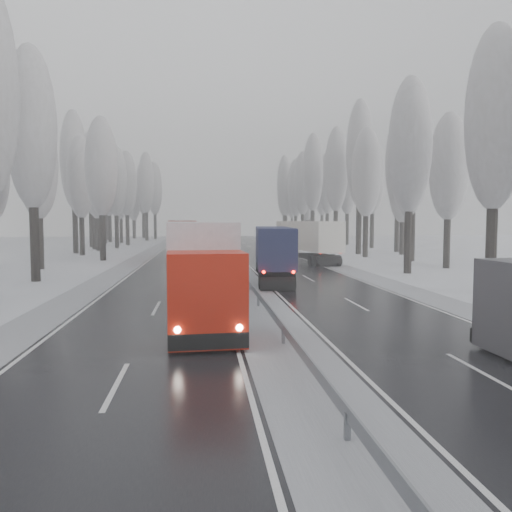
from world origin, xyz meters
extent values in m
plane|color=white|center=(0.00, 0.00, 0.00)|extent=(260.00, 260.00, 0.00)
cube|color=black|center=(5.25, 30.00, 0.01)|extent=(7.50, 200.00, 0.03)
cube|color=black|center=(-5.25, 30.00, 0.01)|extent=(7.50, 200.00, 0.03)
cube|color=#A7A9AF|center=(0.00, 30.00, 0.02)|extent=(3.00, 200.00, 0.04)
cube|color=#A7A9AF|center=(10.20, 30.00, 0.02)|extent=(2.40, 200.00, 0.04)
cube|color=#A7A9AF|center=(-10.20, 30.00, 0.02)|extent=(2.40, 200.00, 0.04)
cube|color=slate|center=(0.00, 30.00, 0.60)|extent=(0.06, 200.00, 0.32)
cube|color=slate|center=(0.00, -4.00, 0.30)|extent=(0.12, 0.12, 0.60)
cube|color=slate|center=(0.00, 28.00, 0.30)|extent=(0.12, 0.12, 0.60)
cube|color=slate|center=(0.00, 60.00, 0.30)|extent=(0.12, 0.12, 0.60)
cylinder|color=black|center=(15.04, 15.67, 2.80)|extent=(0.68, 0.68, 5.60)
ellipsoid|color=gray|center=(15.04, 15.67, 10.80)|extent=(3.60, 3.60, 11.45)
cylinder|color=black|center=(14.51, 27.03, 2.81)|extent=(0.68, 0.68, 5.62)
ellipsoid|color=gray|center=(14.51, 27.03, 10.84)|extent=(3.60, 3.60, 11.48)
cylinder|color=black|center=(20.02, 31.03, 2.47)|extent=(0.64, 0.64, 4.94)
ellipsoid|color=gray|center=(20.02, 31.03, 9.53)|extent=(3.60, 3.60, 10.09)
cylinder|color=black|center=(17.90, 35.17, 2.66)|extent=(0.66, 0.66, 5.32)
ellipsoid|color=gray|center=(17.90, 35.17, 10.27)|extent=(3.60, 3.60, 10.88)
cylinder|color=black|center=(20.12, 39.17, 3.16)|extent=(0.72, 0.72, 6.31)
ellipsoid|color=gray|center=(20.12, 39.17, 12.17)|extent=(3.60, 3.60, 12.90)
cylinder|color=black|center=(17.02, 45.60, 2.69)|extent=(0.67, 0.67, 5.38)
ellipsoid|color=gray|center=(17.02, 45.60, 10.37)|extent=(3.60, 3.60, 10.98)
cylinder|color=black|center=(23.31, 49.60, 2.30)|extent=(0.62, 0.62, 4.59)
ellipsoid|color=gray|center=(23.31, 49.60, 8.86)|extent=(3.60, 3.60, 9.39)
cylinder|color=black|center=(17.90, 51.02, 3.47)|extent=(0.76, 0.76, 6.95)
ellipsoid|color=gray|center=(17.90, 51.02, 13.40)|extent=(3.60, 3.60, 14.19)
cylinder|color=black|center=(24.81, 55.02, 3.30)|extent=(0.74, 0.74, 6.59)
ellipsoid|color=gray|center=(24.81, 55.02, 12.71)|extent=(3.60, 3.60, 13.46)
cylinder|color=black|center=(17.56, 61.27, 3.18)|extent=(0.72, 0.72, 6.37)
ellipsoid|color=gray|center=(17.56, 61.27, 12.28)|extent=(3.60, 3.60, 13.01)
cylinder|color=black|center=(24.72, 65.27, 2.99)|extent=(0.70, 0.70, 5.97)
ellipsoid|color=gray|center=(24.72, 65.27, 11.52)|extent=(3.60, 3.60, 12.20)
cylinder|color=black|center=(16.34, 71.95, 3.33)|extent=(0.74, 0.74, 6.65)
ellipsoid|color=gray|center=(16.34, 71.95, 12.83)|extent=(3.60, 3.60, 13.59)
cylinder|color=black|center=(23.71, 75.95, 3.07)|extent=(0.71, 0.71, 6.14)
ellipsoid|color=gray|center=(23.71, 75.95, 11.84)|extent=(3.60, 3.60, 12.54)
cylinder|color=black|center=(16.56, 81.70, 3.03)|extent=(0.71, 0.71, 6.05)
ellipsoid|color=gray|center=(16.56, 81.70, 11.68)|extent=(3.60, 3.60, 12.37)
cylinder|color=black|center=(22.48, 85.70, 3.15)|extent=(0.72, 0.72, 6.30)
ellipsoid|color=gray|center=(22.48, 85.70, 12.15)|extent=(3.60, 3.60, 12.87)
cylinder|color=black|center=(16.63, 89.21, 2.94)|extent=(0.70, 0.70, 5.88)
ellipsoid|color=gray|center=(16.63, 89.21, 11.33)|extent=(3.60, 3.60, 12.00)
cylinder|color=black|center=(19.77, 93.21, 2.43)|extent=(0.64, 0.64, 4.86)
ellipsoid|color=gray|center=(19.77, 93.21, 9.37)|extent=(3.60, 3.60, 9.92)
cylinder|color=black|center=(15.73, 96.32, 2.99)|extent=(0.70, 0.70, 5.98)
ellipsoid|color=gray|center=(15.73, 96.32, 11.53)|extent=(3.60, 3.60, 12.21)
cylinder|color=black|center=(24.94, 100.32, 3.09)|extent=(0.71, 0.71, 6.19)
ellipsoid|color=gray|center=(24.94, 100.32, 11.93)|extent=(3.60, 3.60, 12.64)
cylinder|color=black|center=(17.04, 106.16, 3.43)|extent=(0.75, 0.75, 6.86)
ellipsoid|color=gray|center=(17.04, 106.16, 13.22)|extent=(3.60, 3.60, 14.01)
cylinder|color=black|center=(24.02, 110.16, 2.77)|extent=(0.68, 0.68, 5.55)
ellipsoid|color=gray|center=(24.02, 110.16, 10.70)|extent=(3.60, 3.60, 11.33)
cylinder|color=black|center=(18.73, 116.73, 3.05)|extent=(0.71, 0.71, 6.09)
ellipsoid|color=gray|center=(18.73, 116.73, 11.75)|extent=(3.60, 3.60, 12.45)
cylinder|color=black|center=(21.55, 120.73, 2.74)|extent=(0.67, 0.67, 5.49)
ellipsoid|color=gray|center=(21.55, 120.73, 10.58)|extent=(3.60, 3.60, 11.21)
cylinder|color=black|center=(-15.13, 24.57, 2.92)|extent=(0.69, 0.69, 5.83)
ellipsoid|color=gray|center=(-15.13, 24.57, 11.25)|extent=(3.60, 3.60, 11.92)
cylinder|color=black|center=(-17.75, 34.20, 2.52)|extent=(0.65, 0.65, 5.03)
ellipsoid|color=gray|center=(-17.75, 34.20, 9.70)|extent=(3.60, 3.60, 10.28)
cylinder|color=black|center=(-13.94, 43.73, 2.72)|extent=(0.67, 0.67, 5.44)
ellipsoid|color=gray|center=(-13.94, 43.73, 10.49)|extent=(3.60, 3.60, 11.11)
cylinder|color=black|center=(-21.85, 47.73, 2.86)|extent=(0.69, 0.69, 5.72)
ellipsoid|color=gray|center=(-21.85, 47.73, 11.04)|extent=(3.60, 3.60, 11.69)
cylinder|color=black|center=(-18.26, 52.71, 2.61)|extent=(0.66, 0.66, 5.23)
ellipsoid|color=gray|center=(-18.26, 52.71, 10.08)|extent=(3.60, 3.60, 10.68)
cylinder|color=black|center=(-20.05, 56.71, 3.30)|extent=(0.74, 0.74, 6.60)
ellipsoid|color=gray|center=(-20.05, 56.71, 12.74)|extent=(3.60, 3.60, 13.49)
cylinder|color=black|center=(-18.16, 62.35, 2.58)|extent=(0.65, 0.65, 5.16)
ellipsoid|color=gray|center=(-18.16, 62.35, 9.95)|extent=(3.60, 3.60, 10.54)
cylinder|color=black|center=(-19.54, 66.35, 2.90)|extent=(0.69, 0.69, 5.79)
ellipsoid|color=gray|center=(-19.54, 66.35, 11.18)|extent=(3.60, 3.60, 11.84)
cylinder|color=black|center=(-16.58, 69.11, 2.82)|extent=(0.68, 0.68, 5.64)
ellipsoid|color=gray|center=(-16.58, 69.11, 10.89)|extent=(3.60, 3.60, 11.53)
cylinder|color=black|center=(-21.42, 73.11, 3.28)|extent=(0.73, 0.73, 6.56)
ellipsoid|color=gray|center=(-21.42, 73.11, 12.65)|extent=(3.60, 3.60, 13.40)
cylinder|color=black|center=(-16.33, 79.19, 2.90)|extent=(0.69, 0.69, 5.79)
ellipsoid|color=gray|center=(-16.33, 79.19, 11.17)|extent=(3.60, 3.60, 11.84)
cylinder|color=black|center=(-21.09, 83.19, 3.32)|extent=(0.74, 0.74, 6.65)
ellipsoid|color=gray|center=(-21.09, 83.19, 12.82)|extent=(3.60, 3.60, 13.58)
cylinder|color=black|center=(-18.93, 88.54, 2.56)|extent=(0.65, 0.65, 5.12)
ellipsoid|color=gray|center=(-18.93, 88.54, 9.88)|extent=(3.60, 3.60, 10.46)
cylinder|color=black|center=(-21.82, 92.54, 2.92)|extent=(0.69, 0.69, 5.84)
ellipsoid|color=gray|center=(-21.82, 92.54, 11.26)|extent=(3.60, 3.60, 11.92)
cylinder|color=black|center=(-15.07, 99.33, 3.34)|extent=(0.74, 0.74, 6.67)
ellipsoid|color=gray|center=(-15.07, 99.33, 12.87)|extent=(3.60, 3.60, 13.63)
cylinder|color=black|center=(-24.20, 103.33, 3.15)|extent=(0.72, 0.72, 6.31)
ellipsoid|color=gray|center=(-24.20, 103.33, 12.16)|extent=(3.60, 3.60, 12.88)
cylinder|color=black|center=(-14.05, 108.72, 3.14)|extent=(0.72, 0.72, 6.29)
ellipsoid|color=gray|center=(-14.05, 108.72, 12.12)|extent=(3.60, 3.60, 12.84)
cylinder|color=black|center=(-19.66, 112.72, 2.43)|extent=(0.64, 0.64, 4.86)
ellipsoid|color=gray|center=(-19.66, 112.72, 9.36)|extent=(3.60, 3.60, 9.92)
cylinder|color=black|center=(-17.56, 115.31, 3.31)|extent=(0.74, 0.74, 6.63)
ellipsoid|color=gray|center=(-17.56, 115.31, 12.78)|extent=(3.60, 3.60, 13.54)
cylinder|color=black|center=(-20.33, 119.31, 2.89)|extent=(0.69, 0.69, 5.79)
ellipsoid|color=gray|center=(-20.33, 119.31, 11.16)|extent=(3.60, 3.60, 11.82)
cube|color=black|center=(7.77, 2.82, 2.37)|extent=(2.32, 0.16, 1.01)
cube|color=black|center=(7.77, 2.92, 0.45)|extent=(2.53, 0.21, 0.50)
sphere|color=white|center=(6.81, 2.93, 0.86)|extent=(0.22, 0.22, 0.22)
cube|color=navy|center=(3.14, 30.85, 1.60)|extent=(2.65, 2.74, 2.91)
cube|color=black|center=(3.25, 32.06, 2.28)|extent=(2.23, 0.31, 0.97)
cube|color=black|center=(3.26, 32.16, 0.44)|extent=(2.43, 0.37, 0.49)
cube|color=#16193C|center=(2.42, 23.32, 2.62)|extent=(3.66, 12.79, 2.72)
cube|color=black|center=(1.82, 16.99, 0.53)|extent=(2.23, 0.33, 0.44)
cube|color=black|center=(2.09, 19.84, 0.73)|extent=(2.63, 5.51, 0.44)
cube|color=black|center=(1.87, 17.53, 0.34)|extent=(2.23, 0.27, 0.58)
cylinder|color=black|center=(2.05, 30.18, 0.50)|extent=(0.43, 1.04, 1.01)
cylinder|color=black|center=(4.08, 29.98, 0.50)|extent=(0.43, 1.04, 1.01)
cylinder|color=black|center=(1.04, 19.55, 0.50)|extent=(0.43, 1.04, 1.01)
cylinder|color=black|center=(3.07, 19.36, 0.50)|extent=(0.43, 1.04, 1.01)
cylinder|color=black|center=(0.92, 18.30, 0.50)|extent=(0.43, 1.04, 1.01)
cylinder|color=black|center=(2.95, 18.11, 0.50)|extent=(0.43, 1.04, 1.01)
sphere|color=#FF0C05|center=(0.90, 17.01, 1.31)|extent=(0.19, 0.19, 0.19)
sphere|color=#FF0C05|center=(2.73, 16.84, 1.31)|extent=(0.19, 0.19, 0.19)
sphere|color=white|center=(2.35, 32.27, 0.82)|extent=(0.21, 0.21, 0.21)
sphere|color=white|center=(4.18, 32.10, 0.82)|extent=(0.21, 0.21, 0.21)
cube|color=beige|center=(7.23, 47.42, 1.77)|extent=(3.04, 3.14, 3.23)
cube|color=black|center=(7.05, 48.75, 2.53)|extent=(2.46, 0.44, 1.08)
cube|color=black|center=(7.03, 48.85, 0.48)|extent=(2.69, 0.53, 0.54)
cube|color=silver|center=(8.38, 39.11, 2.90)|extent=(4.62, 14.22, 3.01)
cube|color=black|center=(9.34, 32.13, 0.59)|extent=(2.47, 0.47, 0.48)
cube|color=black|center=(8.90, 35.27, 0.81)|extent=(3.15, 6.18, 0.48)
cube|color=black|center=(9.26, 32.71, 0.38)|extent=(2.46, 0.40, 0.65)
cylinder|color=black|center=(6.23, 46.41, 0.56)|extent=(0.53, 1.16, 1.12)
cylinder|color=black|center=(8.47, 46.72, 0.56)|extent=(0.53, 1.16, 1.12)
cylinder|color=black|center=(7.84, 34.69, 0.56)|extent=(0.53, 1.16, 1.12)
cylinder|color=black|center=(10.08, 35.00, 0.56)|extent=(0.53, 1.16, 1.12)
cylinder|color=black|center=(8.04, 33.31, 0.56)|extent=(0.53, 1.16, 1.12)
cylinder|color=black|center=(10.27, 33.61, 0.56)|extent=(0.53, 1.16, 1.12)
sphere|color=#FF0C05|center=(8.34, 31.92, 1.45)|extent=(0.22, 0.22, 0.22)
sphere|color=#FF0C05|center=(10.36, 32.19, 1.45)|extent=(0.22, 0.22, 0.22)
sphere|color=white|center=(6.02, 48.75, 0.91)|extent=(0.24, 0.24, 0.24)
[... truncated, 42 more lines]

